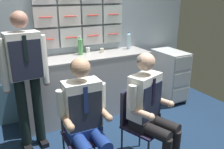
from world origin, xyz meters
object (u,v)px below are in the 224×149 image
object	(u,v)px
crew_member_right	(150,106)
water_bottle_clear	(129,41)
espresso_cup_small	(88,50)
service_trolley	(169,74)
snack_banana	(28,60)
folding_chair_right	(138,117)
crew_member_left	(85,116)
folding_chair_left	(81,125)
crew_member_standing	(26,71)

from	to	relation	value
crew_member_right	water_bottle_clear	distance (m)	1.69
espresso_cup_small	service_trolley	bearing A→B (deg)	-13.95
crew_member_right	snack_banana	bearing A→B (deg)	123.66
folding_chair_right	espresso_cup_small	bearing A→B (deg)	90.43
crew_member_right	crew_member_left	bearing A→B (deg)	170.37
folding_chair_left	folding_chair_right	size ratio (longest dim) A/B	1.00
crew_member_left	snack_banana	world-z (taller)	crew_member_left
service_trolley	water_bottle_clear	xyz separation A→B (m)	(-0.70, 0.27, 0.62)
espresso_cup_small	crew_member_right	bearing A→B (deg)	-87.62
folding_chair_left	crew_member_left	bearing A→B (deg)	-91.24
folding_chair_right	espresso_cup_small	size ratio (longest dim) A/B	10.81
service_trolley	water_bottle_clear	bearing A→B (deg)	158.68
crew_member_left	espresso_cup_small	size ratio (longest dim) A/B	16.35
folding_chair_left	folding_chair_right	bearing A→B (deg)	-11.35
water_bottle_clear	espresso_cup_small	xyz separation A→B (m)	(-0.71, 0.08, -0.10)
crew_member_left	snack_banana	distance (m)	1.43
service_trolley	crew_member_right	xyz separation A→B (m)	(-1.34, -1.24, 0.22)
folding_chair_left	crew_member_right	distance (m)	0.77
espresso_cup_small	snack_banana	world-z (taller)	espresso_cup_small
water_bottle_clear	espresso_cup_small	bearing A→B (deg)	173.83
folding_chair_left	water_bottle_clear	bearing A→B (deg)	42.77
crew_member_standing	water_bottle_clear	size ratio (longest dim) A/B	5.84
service_trolley	crew_member_right	size ratio (longest dim) A/B	0.71
folding_chair_left	crew_member_standing	bearing A→B (deg)	121.69
crew_member_right	espresso_cup_small	bearing A→B (deg)	92.38
crew_member_right	espresso_cup_small	world-z (taller)	crew_member_right
service_trolley	crew_member_left	bearing A→B (deg)	-151.17
water_bottle_clear	espresso_cup_small	distance (m)	0.72
crew_member_right	folding_chair_right	bearing A→B (deg)	110.26
folding_chair_right	crew_member_standing	distance (m)	1.39
crew_member_left	folding_chair_right	xyz separation A→B (m)	(0.64, 0.03, -0.19)
crew_member_left	folding_chair_right	distance (m)	0.67
folding_chair_left	espresso_cup_small	bearing A→B (deg)	64.43
espresso_cup_small	snack_banana	size ratio (longest dim) A/B	0.46
water_bottle_clear	snack_banana	distance (m)	1.63
folding_chair_right	water_bottle_clear	size ratio (longest dim) A/B	2.95
crew_member_right	snack_banana	world-z (taller)	crew_member_right
crew_member_left	snack_banana	size ratio (longest dim) A/B	7.46
crew_member_left	snack_banana	xyz separation A→B (m)	(-0.29, 1.37, 0.28)
service_trolley	espresso_cup_small	world-z (taller)	espresso_cup_small
folding_chair_right	crew_member_left	bearing A→B (deg)	-177.18
crew_member_right	crew_member_standing	size ratio (longest dim) A/B	0.76
folding_chair_right	crew_member_standing	bearing A→B (deg)	142.95
crew_member_left	espresso_cup_small	distance (m)	1.62
crew_member_right	espresso_cup_small	size ratio (longest dim) A/B	16.35
espresso_cup_small	crew_member_left	bearing A→B (deg)	-113.22
folding_chair_left	water_bottle_clear	distance (m)	1.90
folding_chair_left	crew_member_standing	size ratio (longest dim) A/B	0.51
folding_chair_right	water_bottle_clear	xyz separation A→B (m)	(0.69, 1.36, 0.58)
folding_chair_left	espresso_cup_small	size ratio (longest dim) A/B	10.81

